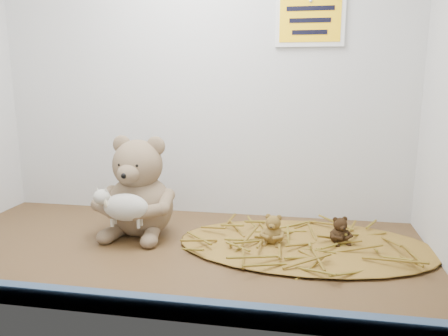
% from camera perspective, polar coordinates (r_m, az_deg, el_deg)
% --- Properties ---
extents(alcove_shell, '(1.20, 0.60, 0.90)m').
position_cam_1_polar(alcove_shell, '(1.07, -5.67, 14.23)').
color(alcove_shell, '#432717').
rests_on(alcove_shell, ground).
extents(front_rail, '(1.19, 0.02, 0.04)m').
position_cam_1_polar(front_rail, '(0.81, -12.56, -16.88)').
color(front_rail, '#374A69').
rests_on(front_rail, shelf_floor).
extents(straw_bed, '(0.62, 0.36, 0.01)m').
position_cam_1_polar(straw_bed, '(1.09, 10.65, -9.81)').
color(straw_bed, brown).
rests_on(straw_bed, shelf_floor).
extents(main_teddy, '(0.22, 0.23, 0.26)m').
position_cam_1_polar(main_teddy, '(1.15, -10.99, -2.27)').
color(main_teddy, '#7B624C').
rests_on(main_teddy, shelf_floor).
extents(toy_lamb, '(0.14, 0.09, 0.09)m').
position_cam_1_polar(toy_lamb, '(1.07, -12.69, -5.04)').
color(toy_lamb, beige).
rests_on(toy_lamb, main_teddy).
extents(mini_teddy_tan, '(0.07, 0.07, 0.07)m').
position_cam_1_polar(mini_teddy_tan, '(1.06, 6.45, -7.79)').
color(mini_teddy_tan, olive).
rests_on(mini_teddy_tan, straw_bed).
extents(mini_teddy_brown, '(0.07, 0.07, 0.07)m').
position_cam_1_polar(mini_teddy_brown, '(1.09, 14.88, -7.71)').
color(mini_teddy_brown, black).
rests_on(mini_teddy_brown, straw_bed).
extents(wall_sign, '(0.16, 0.01, 0.11)m').
position_cam_1_polar(wall_sign, '(1.24, 11.17, 18.37)').
color(wall_sign, yellow).
rests_on(wall_sign, back_wall).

